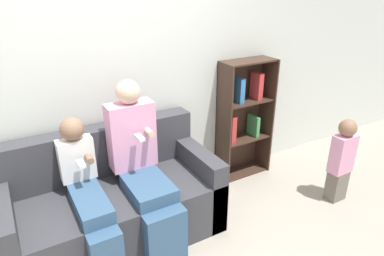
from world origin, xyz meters
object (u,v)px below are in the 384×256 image
Objects in this scene: couch at (113,204)px; child_seated at (89,197)px; adult_seated at (142,164)px; toddler_standing at (341,159)px; bookshelf at (243,116)px.

child_seated reaches higher than couch.
adult_seated is at bearing -25.63° from couch.
child_seated is 1.28× the size of toddler_standing.
toddler_standing is at bearing -16.06° from couch.
adult_seated is 1.21× the size of child_seated.
adult_seated is at bearing 165.27° from toddler_standing.
bookshelf is (1.82, 0.49, 0.11)m from child_seated.
bookshelf is at bearing 17.69° from adult_seated.
child_seated is 0.85× the size of bookshelf.
bookshelf reaches higher than child_seated.
adult_seated reaches higher than couch.
couch is 2.01× the size of toddler_standing.
couch is 0.46m from adult_seated.
couch is 1.30× the size of adult_seated.
bookshelf reaches higher than couch.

